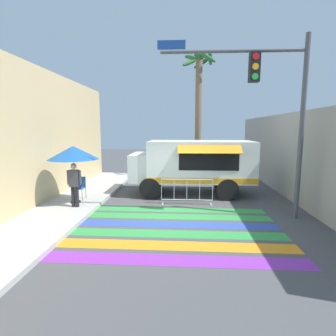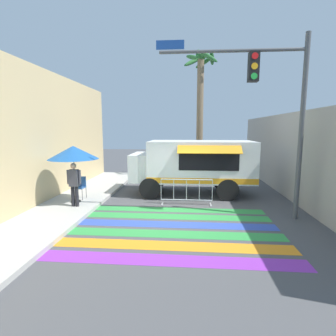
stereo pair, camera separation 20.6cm
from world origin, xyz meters
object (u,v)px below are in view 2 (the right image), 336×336
object	(u,v)px
vendor_person	(74,182)
patio_umbrella	(73,153)
traffic_signal_pole	(273,96)
barricade_front	(186,192)
food_truck	(191,162)
folding_chair	(80,185)
palm_tree	(200,98)

from	to	relation	value
vendor_person	patio_umbrella	bearing A→B (deg)	105.95
traffic_signal_pole	barricade_front	xyz separation A→B (m)	(-2.72, 1.35, -3.52)
food_truck	vendor_person	xyz separation A→B (m)	(-4.31, -2.80, -0.42)
folding_chair	vendor_person	bearing A→B (deg)	-58.08
patio_umbrella	vendor_person	world-z (taller)	patio_umbrella
vendor_person	folding_chair	bearing A→B (deg)	97.54
traffic_signal_pole	barricade_front	size ratio (longest dim) A/B	2.89
folding_chair	vendor_person	xyz separation A→B (m)	(0.28, -1.13, 0.37)
patio_umbrella	palm_tree	bearing A→B (deg)	50.81
vendor_person	barricade_front	xyz separation A→B (m)	(4.11, 1.04, -0.55)
patio_umbrella	folding_chair	distance (m)	1.52
palm_tree	barricade_front	bearing A→B (deg)	-97.04
traffic_signal_pole	vendor_person	bearing A→B (deg)	177.42
traffic_signal_pole	barricade_front	bearing A→B (deg)	153.62
patio_umbrella	vendor_person	size ratio (longest dim) A/B	1.36
folding_chair	vendor_person	world-z (taller)	vendor_person
patio_umbrella	palm_tree	xyz separation A→B (m)	(5.04, 6.18, 2.69)
vendor_person	barricade_front	distance (m)	4.28
food_truck	patio_umbrella	size ratio (longest dim) A/B	2.47
barricade_front	palm_tree	size ratio (longest dim) A/B	0.28
patio_umbrella	food_truck	bearing A→B (deg)	26.43
patio_umbrella	barricade_front	bearing A→B (deg)	6.52
folding_chair	vendor_person	size ratio (longest dim) A/B	0.56
patio_umbrella	palm_tree	world-z (taller)	palm_tree
patio_umbrella	vendor_person	xyz separation A→B (m)	(0.22, -0.54, -1.03)
food_truck	patio_umbrella	bearing A→B (deg)	-153.57
patio_umbrella	palm_tree	size ratio (longest dim) A/B	0.30
barricade_front	vendor_person	bearing A→B (deg)	-165.82
barricade_front	traffic_signal_pole	bearing A→B (deg)	-26.38
patio_umbrella	vendor_person	distance (m)	1.19
traffic_signal_pole	patio_umbrella	world-z (taller)	traffic_signal_pole
food_truck	traffic_signal_pole	distance (m)	4.74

